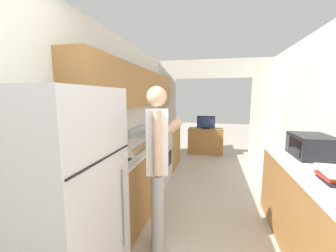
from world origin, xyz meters
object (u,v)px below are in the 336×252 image
object	(u,v)px
person	(157,166)
microwave	(311,146)
tv_cabinet	(205,141)
refrigerator	(62,204)
television	(206,122)
knife	(157,129)
range_oven	(152,158)

from	to	relation	value
person	microwave	world-z (taller)	person
microwave	tv_cabinet	size ratio (longest dim) A/B	0.56
tv_cabinet	microwave	bearing A→B (deg)	-67.54
refrigerator	microwave	size ratio (longest dim) A/B	3.15
refrigerator	television	xyz separation A→B (m)	(0.86, 4.56, 0.05)
tv_cabinet	knife	bearing A→B (deg)	-121.85
knife	tv_cabinet	bearing A→B (deg)	47.91
knife	person	bearing A→B (deg)	-84.69
range_oven	knife	xyz separation A→B (m)	(-0.08, 0.63, 0.46)
tv_cabinet	television	size ratio (longest dim) A/B	1.94
knife	range_oven	bearing A→B (deg)	-92.80
person	knife	xyz separation A→B (m)	(-0.64, 2.29, -0.01)
range_oven	person	distance (m)	1.81
refrigerator	range_oven	distance (m)	2.41
refrigerator	television	bearing A→B (deg)	79.28
refrigerator	microwave	xyz separation A→B (m)	(2.17, 1.44, 0.20)
knife	microwave	bearing A→B (deg)	-44.77
range_oven	tv_cabinet	size ratio (longest dim) A/B	1.10
range_oven	person	world-z (taller)	person
television	knife	world-z (taller)	television
tv_cabinet	range_oven	bearing A→B (deg)	-112.15
television	microwave	bearing A→B (deg)	-67.26
microwave	television	size ratio (longest dim) A/B	1.08
refrigerator	person	distance (m)	0.89
person	television	size ratio (longest dim) A/B	3.48
range_oven	microwave	world-z (taller)	microwave
refrigerator	microwave	world-z (taller)	refrigerator
refrigerator	knife	distance (m)	3.02
tv_cabinet	television	bearing A→B (deg)	-90.00
television	knife	xyz separation A→B (m)	(-0.99, -1.55, 0.03)
refrigerator	range_oven	bearing A→B (deg)	90.98
tv_cabinet	television	world-z (taller)	television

